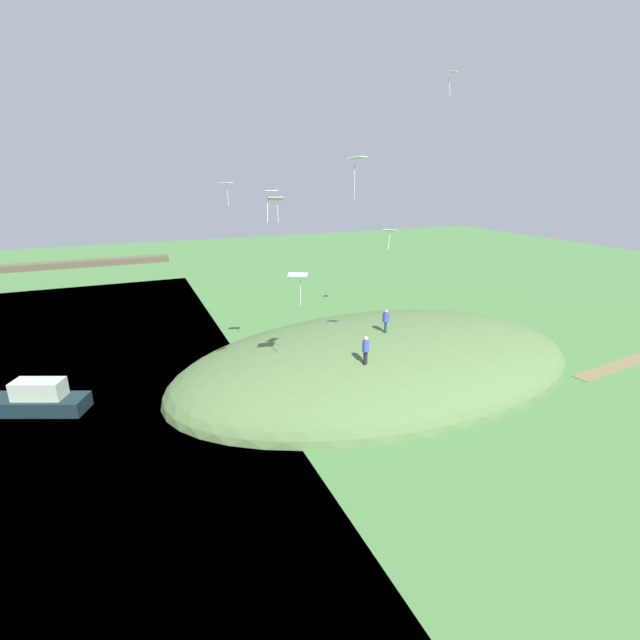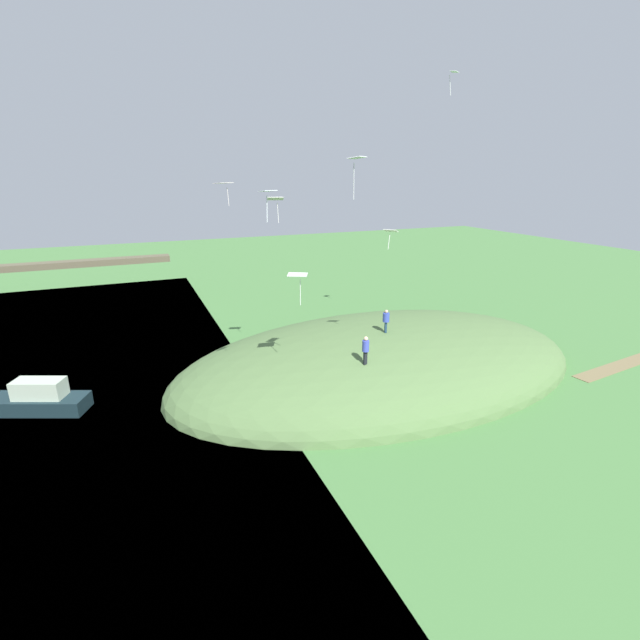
{
  "view_description": "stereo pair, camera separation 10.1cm",
  "coord_description": "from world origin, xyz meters",
  "px_view_note": "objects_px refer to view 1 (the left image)",
  "views": [
    {
      "loc": [
        -10.23,
        -24.45,
        13.66
      ],
      "look_at": [
        0.43,
        0.13,
        5.05
      ],
      "focal_mm": 25.18,
      "sensor_mm": 36.0,
      "label": 1
    },
    {
      "loc": [
        -10.13,
        -24.49,
        13.66
      ],
      "look_at": [
        0.43,
        0.13,
        5.05
      ],
      "focal_mm": 25.18,
      "sensor_mm": 36.0,
      "label": 2
    }
  ],
  "objects_px": {
    "person_walking_path": "(386,318)",
    "kite_3": "(223,184)",
    "boat_on_lake": "(27,401)",
    "kite_6": "(298,276)",
    "kite_2": "(275,200)",
    "person_with_child": "(366,347)",
    "kite_5": "(268,193)",
    "kite_0": "(357,161)",
    "kite_7": "(453,74)",
    "mooring_post": "(288,413)",
    "kite_4": "(391,232)"
  },
  "relations": [
    {
      "from": "boat_on_lake",
      "to": "kite_6",
      "type": "xyz_separation_m",
      "value": [
        14.86,
        -7.35,
        7.87
      ]
    },
    {
      "from": "boat_on_lake",
      "to": "kite_3",
      "type": "relative_size",
      "value": 4.95
    },
    {
      "from": "kite_0",
      "to": "kite_2",
      "type": "xyz_separation_m",
      "value": [
        0.06,
        11.32,
        -2.07
      ]
    },
    {
      "from": "kite_6",
      "to": "kite_7",
      "type": "bearing_deg",
      "value": 24.83
    },
    {
      "from": "person_with_child",
      "to": "mooring_post",
      "type": "bearing_deg",
      "value": 166.37
    },
    {
      "from": "person_walking_path",
      "to": "kite_3",
      "type": "bearing_deg",
      "value": -105.06
    },
    {
      "from": "kite_3",
      "to": "mooring_post",
      "type": "distance_m",
      "value": 15.77
    },
    {
      "from": "kite_5",
      "to": "kite_6",
      "type": "distance_m",
      "value": 5.23
    },
    {
      "from": "kite_6",
      "to": "mooring_post",
      "type": "xyz_separation_m",
      "value": [
        -0.81,
        -0.25,
        -7.94
      ]
    },
    {
      "from": "kite_7",
      "to": "mooring_post",
      "type": "bearing_deg",
      "value": -155.56
    },
    {
      "from": "boat_on_lake",
      "to": "kite_3",
      "type": "bearing_deg",
      "value": 31.72
    },
    {
      "from": "person_walking_path",
      "to": "kite_5",
      "type": "distance_m",
      "value": 13.67
    },
    {
      "from": "person_walking_path",
      "to": "kite_3",
      "type": "relative_size",
      "value": 1.05
    },
    {
      "from": "boat_on_lake",
      "to": "kite_5",
      "type": "distance_m",
      "value": 19.96
    },
    {
      "from": "kite_3",
      "to": "kite_4",
      "type": "distance_m",
      "value": 12.0
    },
    {
      "from": "kite_7",
      "to": "kite_0",
      "type": "bearing_deg",
      "value": -140.07
    },
    {
      "from": "person_walking_path",
      "to": "mooring_post",
      "type": "height_order",
      "value": "person_walking_path"
    },
    {
      "from": "kite_5",
      "to": "kite_0",
      "type": "bearing_deg",
      "value": -39.56
    },
    {
      "from": "boat_on_lake",
      "to": "person_with_child",
      "type": "bearing_deg",
      "value": 1.26
    },
    {
      "from": "kite_6",
      "to": "kite_7",
      "type": "distance_m",
      "value": 19.84
    },
    {
      "from": "kite_2",
      "to": "kite_6",
      "type": "xyz_separation_m",
      "value": [
        -1.05,
        -6.76,
        -3.62
      ]
    },
    {
      "from": "kite_5",
      "to": "kite_4",
      "type": "bearing_deg",
      "value": 16.87
    },
    {
      "from": "person_walking_path",
      "to": "kite_6",
      "type": "height_order",
      "value": "kite_6"
    },
    {
      "from": "kite_7",
      "to": "mooring_post",
      "type": "relative_size",
      "value": 1.19
    },
    {
      "from": "kite_2",
      "to": "kite_7",
      "type": "xyz_separation_m",
      "value": [
        13.34,
        -0.11,
        8.31
      ]
    },
    {
      "from": "boat_on_lake",
      "to": "person_walking_path",
      "type": "distance_m",
      "value": 23.03
    },
    {
      "from": "person_walking_path",
      "to": "kite_7",
      "type": "xyz_separation_m",
      "value": [
        6.97,
        3.79,
        16.09
      ]
    },
    {
      "from": "boat_on_lake",
      "to": "person_with_child",
      "type": "distance_m",
      "value": 20.72
    },
    {
      "from": "kite_2",
      "to": "person_walking_path",
      "type": "bearing_deg",
      "value": -31.49
    },
    {
      "from": "person_with_child",
      "to": "kite_2",
      "type": "xyz_separation_m",
      "value": [
        -3.05,
        7.09,
        8.21
      ]
    },
    {
      "from": "kite_4",
      "to": "boat_on_lake",
      "type": "bearing_deg",
      "value": 161.74
    },
    {
      "from": "kite_2",
      "to": "kite_5",
      "type": "relative_size",
      "value": 1.16
    },
    {
      "from": "person_with_child",
      "to": "kite_5",
      "type": "bearing_deg",
      "value": -177.89
    },
    {
      "from": "kite_0",
      "to": "kite_5",
      "type": "distance_m",
      "value": 4.26
    },
    {
      "from": "boat_on_lake",
      "to": "kite_6",
      "type": "height_order",
      "value": "kite_6"
    },
    {
      "from": "kite_6",
      "to": "mooring_post",
      "type": "height_order",
      "value": "kite_6"
    },
    {
      "from": "person_with_child",
      "to": "kite_5",
      "type": "distance_m",
      "value": 11.02
    },
    {
      "from": "kite_7",
      "to": "kite_6",
      "type": "bearing_deg",
      "value": -155.17
    },
    {
      "from": "kite_6",
      "to": "kite_2",
      "type": "bearing_deg",
      "value": 81.17
    },
    {
      "from": "kite_4",
      "to": "kite_2",
      "type": "bearing_deg",
      "value": 127.97
    },
    {
      "from": "kite_0",
      "to": "kite_2",
      "type": "height_order",
      "value": "kite_0"
    },
    {
      "from": "kite_0",
      "to": "mooring_post",
      "type": "xyz_separation_m",
      "value": [
        -1.8,
        4.31,
        -13.63
      ]
    },
    {
      "from": "person_with_child",
      "to": "kite_7",
      "type": "height_order",
      "value": "kite_7"
    },
    {
      "from": "boat_on_lake",
      "to": "kite_5",
      "type": "height_order",
      "value": "kite_5"
    },
    {
      "from": "person_with_child",
      "to": "kite_7",
      "type": "bearing_deg",
      "value": 21.41
    },
    {
      "from": "person_with_child",
      "to": "kite_3",
      "type": "xyz_separation_m",
      "value": [
        -5.87,
        9.61,
        9.18
      ]
    },
    {
      "from": "kite_5",
      "to": "person_walking_path",
      "type": "bearing_deg",
      "value": 26.89
    },
    {
      "from": "kite_3",
      "to": "kite_0",
      "type": "bearing_deg",
      "value": -78.74
    },
    {
      "from": "kite_0",
      "to": "kite_4",
      "type": "relative_size",
      "value": 1.49
    },
    {
      "from": "person_walking_path",
      "to": "kite_2",
      "type": "height_order",
      "value": "kite_2"
    }
  ]
}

